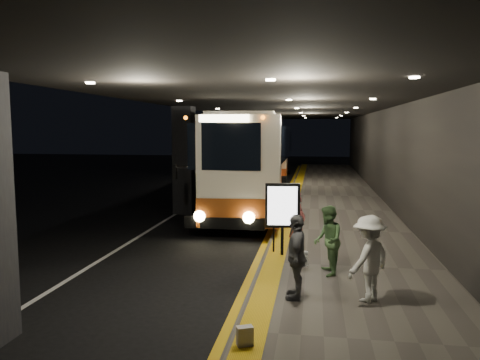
% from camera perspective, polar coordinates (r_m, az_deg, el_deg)
% --- Properties ---
extents(ground, '(90.00, 90.00, 0.00)m').
position_cam_1_polar(ground, '(15.50, -5.42, -6.79)').
color(ground, black).
extents(lane_line_white, '(0.12, 50.00, 0.01)m').
position_cam_1_polar(lane_line_white, '(20.69, -6.77, -3.48)').
color(lane_line_white, silver).
rests_on(lane_line_white, ground).
extents(kerb_stripe_yellow, '(0.18, 50.00, 0.01)m').
position_cam_1_polar(kerb_stripe_yellow, '(19.97, 4.78, -3.82)').
color(kerb_stripe_yellow, gold).
rests_on(kerb_stripe_yellow, ground).
extents(sidewalk, '(4.50, 50.00, 0.15)m').
position_cam_1_polar(sidewalk, '(19.92, 11.70, -3.74)').
color(sidewalk, '#514C44').
rests_on(sidewalk, ground).
extents(tactile_strip, '(0.50, 50.00, 0.01)m').
position_cam_1_polar(tactile_strip, '(19.91, 6.22, -3.42)').
color(tactile_strip, gold).
rests_on(tactile_strip, sidewalk).
extents(terminal_wall, '(0.10, 50.00, 6.00)m').
position_cam_1_polar(terminal_wall, '(19.87, 18.40, 4.52)').
color(terminal_wall, black).
rests_on(terminal_wall, ground).
extents(support_columns, '(0.80, 24.80, 4.40)m').
position_cam_1_polar(support_columns, '(19.40, -6.81, 2.40)').
color(support_columns, black).
rests_on(support_columns, ground).
extents(canopy, '(9.00, 50.00, 0.40)m').
position_cam_1_polar(canopy, '(19.68, 5.35, 9.46)').
color(canopy, black).
rests_on(canopy, support_columns).
extents(coach_main, '(3.43, 12.74, 3.93)m').
position_cam_1_polar(coach_main, '(20.49, 1.38, 1.77)').
color(coach_main, '#EDE1C6').
rests_on(coach_main, ground).
extents(coach_second, '(2.88, 11.28, 3.51)m').
position_cam_1_polar(coach_second, '(32.53, 3.73, 3.07)').
color(coach_second, '#EDE1C6').
rests_on(coach_second, ground).
extents(passenger_boarding, '(0.58, 0.71, 1.69)m').
position_cam_1_polar(passenger_boarding, '(12.65, 7.02, -5.18)').
color(passenger_boarding, '#B75755').
rests_on(passenger_boarding, sidewalk).
extents(passenger_waiting_green, '(0.57, 0.83, 1.61)m').
position_cam_1_polar(passenger_waiting_green, '(10.96, 10.65, -7.26)').
color(passenger_waiting_green, '#486F3E').
rests_on(passenger_waiting_green, sidewalk).
extents(passenger_waiting_white, '(1.10, 1.16, 1.69)m').
position_cam_1_polar(passenger_waiting_white, '(9.51, 15.44, -9.19)').
color(passenger_waiting_white, silver).
rests_on(passenger_waiting_white, sidewalk).
extents(passenger_waiting_grey, '(0.52, 1.00, 1.69)m').
position_cam_1_polar(passenger_waiting_grey, '(9.38, 6.91, -9.24)').
color(passenger_waiting_grey, '#4E4F53').
rests_on(passenger_waiting_grey, sidewalk).
extents(bag_polka, '(0.31, 0.15, 0.37)m').
position_cam_1_polar(bag_polka, '(11.67, 7.52, -9.51)').
color(bag_polka, black).
rests_on(bag_polka, sidewalk).
extents(bag_plain, '(0.29, 0.24, 0.31)m').
position_cam_1_polar(bag_plain, '(7.61, 0.59, -18.51)').
color(bag_plain, beige).
rests_on(bag_plain, sidewalk).
extents(info_sign, '(0.91, 0.22, 1.93)m').
position_cam_1_polar(info_sign, '(12.35, 5.20, -3.28)').
color(info_sign, black).
rests_on(info_sign, sidewalk).
extents(stanchion_post, '(0.05, 0.05, 1.01)m').
position_cam_1_polar(stanchion_post, '(12.80, 4.13, -6.56)').
color(stanchion_post, black).
rests_on(stanchion_post, sidewalk).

